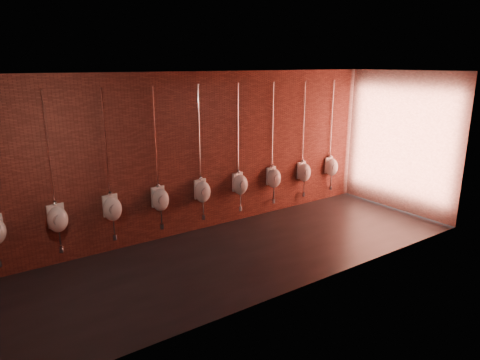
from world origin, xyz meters
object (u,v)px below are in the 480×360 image
Objects in this scene: urinal_5 at (240,184)px; urinal_6 at (274,177)px; urinal_3 at (160,199)px; urinal_4 at (202,191)px; urinal_1 at (57,218)px; urinal_8 at (331,166)px; urinal_7 at (304,172)px; urinal_2 at (112,208)px.

urinal_5 is 1.00× the size of urinal_6.
urinal_5 is at bearing 0.00° from urinal_3.
urinal_4 is 1.00× the size of urinal_6.
urinal_5 and urinal_6 have the same top height.
urinal_3 is at bearing 0.00° from urinal_1.
urinal_8 is at bearing 0.00° from urinal_3.
urinal_7 is (5.55, 0.00, 0.00)m from urinal_1.
urinal_8 is (2.78, 0.00, 0.00)m from urinal_5.
urinal_8 is (5.55, 0.00, 0.00)m from urinal_2.
urinal_5 is 1.00× the size of urinal_8.
urinal_8 is at bearing 0.00° from urinal_1.
urinal_4 is at bearing 0.00° from urinal_3.
urinal_6 is 0.93m from urinal_7.
urinal_6 is at bearing 180.00° from urinal_8.
urinal_4 is 1.00× the size of urinal_7.
urinal_6 is at bearing 0.00° from urinal_3.
urinal_1 is 3.70m from urinal_5.
urinal_3 is 1.00× the size of urinal_6.
urinal_1 is 1.00× the size of urinal_4.
urinal_2 is 1.85m from urinal_4.
urinal_2 is 5.55m from urinal_8.
urinal_8 is (1.85, 0.00, 0.00)m from urinal_6.
urinal_4 is at bearing 180.00° from urinal_8.
urinal_2 is 2.78m from urinal_5.
urinal_5 is at bearing 180.00° from urinal_7.
urinal_3 is at bearing 180.00° from urinal_8.
urinal_2 and urinal_5 have the same top height.
urinal_4 is 3.70m from urinal_8.
urinal_3 and urinal_8 have the same top height.
urinal_2 and urinal_4 have the same top height.
urinal_7 is at bearing 0.00° from urinal_2.
urinal_7 is at bearing 0.00° from urinal_1.
urinal_1 and urinal_3 have the same top height.
urinal_8 is at bearing 0.00° from urinal_4.
urinal_2 is 0.93m from urinal_3.
urinal_5 is at bearing 0.00° from urinal_2.
urinal_3 is at bearing 180.00° from urinal_7.
urinal_3 is 3.70m from urinal_7.
urinal_6 is (4.63, 0.00, 0.00)m from urinal_1.
urinal_6 is 1.00× the size of urinal_7.
urinal_2 is at bearing 180.00° from urinal_6.
urinal_7 is at bearing 0.00° from urinal_6.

